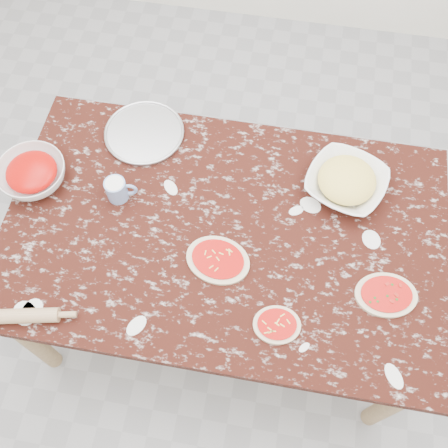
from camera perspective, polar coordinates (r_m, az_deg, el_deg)
ground at (r=2.57m, az=0.00°, el=-8.35°), size 4.00×4.00×0.00m
worktable at (r=1.95m, az=0.00°, el=-1.82°), size 1.60×1.00×0.75m
pizza_tray at (r=2.13m, az=-8.70°, el=9.78°), size 0.33×0.33×0.01m
sauce_bowl at (r=2.08m, az=-20.18°, el=5.14°), size 0.31×0.31×0.08m
cheese_bowl at (r=1.99m, az=13.17°, el=4.39°), size 0.37×0.37×0.07m
flour_mug at (r=1.94m, az=-11.58°, el=3.72°), size 0.12×0.08×0.09m
pizza_left at (r=1.82m, az=-0.67°, el=-3.95°), size 0.26×0.22×0.02m
pizza_mid at (r=1.75m, az=5.80°, el=-10.91°), size 0.17×0.15×0.02m
pizza_right at (r=1.85m, az=17.30°, el=-7.41°), size 0.23×0.19×0.02m
rolling_pin at (r=1.85m, az=-21.30°, el=-9.35°), size 0.25×0.10×0.05m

